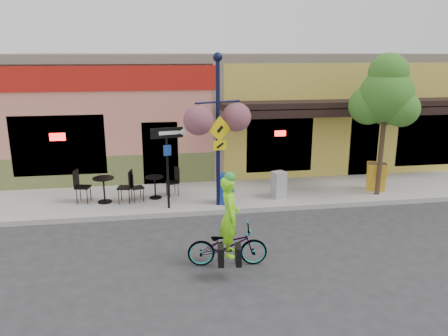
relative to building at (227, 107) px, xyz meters
The scene contains 14 objects.
ground 7.83m from the building, 90.00° to the right, with size 90.00×90.00×0.00m, color #2D2D30.
sidewalk 5.91m from the building, 90.00° to the right, with size 24.00×3.00×0.15m, color #9E9B93.
curb 7.28m from the building, 90.00° to the right, with size 24.00×0.12×0.15m, color #A8A59E.
building is the anchor object (origin of this frame).
bicycle 10.36m from the building, 99.45° to the right, with size 0.61×1.75×0.92m, color maroon.
cyclist_rider 10.28m from the building, 99.18° to the right, with size 0.65×0.43×1.79m, color #8AFA1A.
lamp_post 6.70m from the building, 101.79° to the right, with size 1.41×0.57×4.43m, color black, non-canonical shape.
one_way_sign 7.26m from the building, 113.24° to the right, with size 0.92×0.20×2.39m, color black, non-canonical shape.
cafe_set_left 7.66m from the building, 129.29° to the right, with size 1.69×0.85×1.02m, color black, non-canonical shape.
cafe_set_right 6.70m from the building, 119.76° to the right, with size 1.52×0.76×0.91m, color black, non-canonical shape.
newspaper_box_blue 6.78m from the building, 99.69° to the right, with size 0.41×0.37×0.92m, color navy, non-canonical shape.
newspaper_box_grey 6.44m from the building, 84.52° to the right, with size 0.39×0.35×0.83m, color #A3A3A3, non-canonical shape.
street_tree 7.43m from the building, 59.02° to the right, with size 1.74×1.74×4.46m, color #3D7A26, non-canonical shape.
sandwich_board 7.48m from the building, 57.69° to the right, with size 0.57×0.41×0.94m, color gold, non-canonical shape.
Camera 1 is at (-3.14, -11.27, 4.60)m, focal length 35.00 mm.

